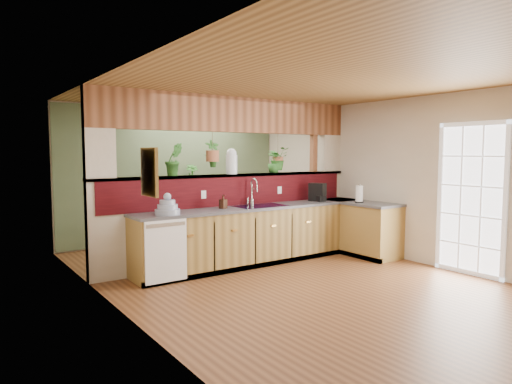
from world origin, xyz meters
TOP-DOWN VIEW (x-y plane):
  - ground at (0.00, 0.00)m, footprint 4.60×7.00m
  - ceiling at (0.00, 0.00)m, footprint 4.60×7.00m
  - wall_back at (0.00, 3.50)m, footprint 4.60×0.02m
  - wall_left at (-2.30, 0.00)m, footprint 0.02×7.00m
  - wall_right at (2.30, 0.00)m, footprint 0.02×7.00m
  - pass_through_partition at (0.03, 1.35)m, footprint 4.60×0.21m
  - pass_through_ledge at (0.00, 1.35)m, footprint 4.60×0.21m
  - header_beam at (0.00, 1.35)m, footprint 4.60×0.15m
  - sage_backwall at (0.00, 3.48)m, footprint 4.55×0.02m
  - countertop at (0.84, 0.87)m, footprint 4.14×1.52m
  - dishwasher at (-1.48, 0.66)m, footprint 0.58×0.03m
  - navy_sink at (0.25, 0.98)m, footprint 0.82×0.50m
  - french_door at (2.27, -1.30)m, footprint 0.06×1.02m
  - framed_print at (-2.27, -0.80)m, footprint 0.04×0.35m
  - faucet at (0.22, 1.13)m, footprint 0.18×0.19m
  - dish_stack at (-1.36, 0.86)m, footprint 0.34×0.34m
  - soap_dispenser at (-0.41, 1.01)m, footprint 0.12×0.12m
  - coffee_maker at (1.46, 0.96)m, footprint 0.17×0.28m
  - paper_towel at (1.87, 0.40)m, footprint 0.14×0.14m
  - glass_jar at (-0.04, 1.35)m, footprint 0.18×0.18m
  - ledge_plant_left at (-1.03, 1.35)m, footprint 0.28×0.23m
  - ledge_plant_right at (0.80, 1.35)m, footprint 0.25×0.25m
  - hanging_plant_a at (-0.39, 1.35)m, footprint 0.24×0.20m
  - hanging_plant_b at (0.89, 1.35)m, footprint 0.36×0.31m
  - shelving_console at (-0.22, 3.25)m, footprint 1.61×0.46m
  - shelf_plant_a at (-0.63, 3.25)m, footprint 0.23×0.17m
  - shelf_plant_b at (0.23, 3.25)m, footprint 0.29×0.29m
  - floor_plant at (0.63, 2.44)m, footprint 0.77×0.72m

SIDE VIEW (x-z plane):
  - ground at x=0.00m, z-range -0.01..0.01m
  - floor_plant at x=0.63m, z-range 0.00..0.71m
  - countertop at x=0.84m, z-range 0.00..0.90m
  - dishwasher at x=-1.48m, z-range 0.05..0.87m
  - shelving_console at x=-0.22m, z-range -0.04..1.04m
  - navy_sink at x=0.25m, z-range 0.73..0.91m
  - dish_stack at x=-1.36m, z-range 0.84..1.14m
  - soap_dispenser at x=-0.41m, z-range 0.90..1.10m
  - paper_towel at x=1.87m, z-range 0.89..1.19m
  - coffee_maker at x=1.46m, z-range 0.89..1.20m
  - french_door at x=2.27m, z-range -0.03..2.13m
  - faucet at x=0.22m, z-range 0.92..1.34m
  - pass_through_partition at x=0.03m, z-range -0.11..2.49m
  - shelf_plant_a at x=-0.63m, z-range 1.04..1.42m
  - shelf_plant_b at x=0.23m, z-range 1.04..1.50m
  - wall_back at x=0.00m, z-range 0.00..2.60m
  - wall_left at x=-2.30m, z-range 0.00..2.60m
  - wall_right at x=2.30m, z-range 0.00..2.60m
  - sage_backwall at x=0.00m, z-range 0.02..2.58m
  - pass_through_ledge at x=0.00m, z-range 1.35..1.39m
  - framed_print at x=-2.27m, z-range 1.32..1.78m
  - ledge_plant_right at x=0.80m, z-range 1.39..1.77m
  - glass_jar at x=-0.04m, z-range 1.39..1.80m
  - ledge_plant_left at x=-1.03m, z-range 1.39..1.87m
  - hanging_plant_b at x=0.89m, z-range 1.52..2.07m
  - hanging_plant_a at x=-0.39m, z-range 1.58..2.13m
  - header_beam at x=0.00m, z-range 2.05..2.60m
  - ceiling at x=0.00m, z-range 2.60..2.60m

